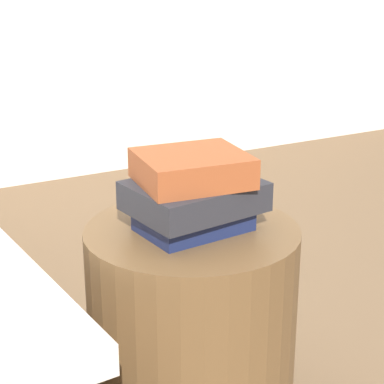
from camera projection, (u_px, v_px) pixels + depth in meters
side_table at (192, 330)px, 1.57m from camera, size 0.47×0.47×0.50m
book_navy at (194, 220)px, 1.47m from camera, size 0.24×0.17×0.04m
book_charcoal at (193, 195)px, 1.47m from camera, size 0.29×0.24×0.06m
book_rust at (190, 168)px, 1.44m from camera, size 0.24×0.22×0.06m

